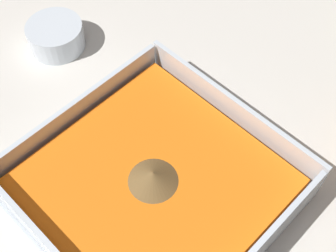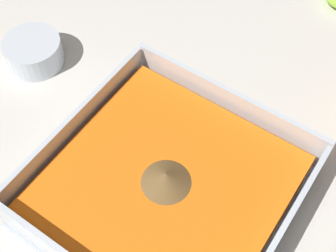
% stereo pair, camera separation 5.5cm
% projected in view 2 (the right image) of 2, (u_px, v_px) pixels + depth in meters
% --- Properties ---
extents(ground_plane, '(4.00, 4.00, 0.00)m').
position_uv_depth(ground_plane, '(152.00, 189.00, 0.54)').
color(ground_plane, beige).
extents(square_dish, '(0.26, 0.26, 0.06)m').
position_uv_depth(square_dish, '(168.00, 187.00, 0.52)').
color(square_dish, silver).
rests_on(square_dish, ground_plane).
extents(spice_bowl, '(0.08, 0.08, 0.04)m').
position_uv_depth(spice_bowl, '(34.00, 53.00, 0.64)').
color(spice_bowl, silver).
rests_on(spice_bowl, ground_plane).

